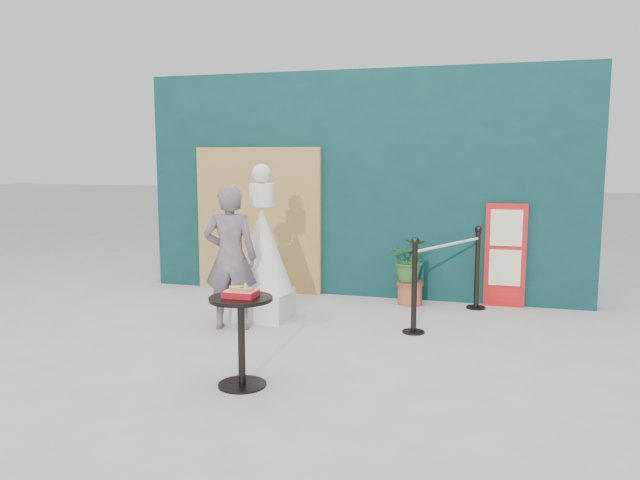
# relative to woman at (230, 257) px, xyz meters

# --- Properties ---
(ground) EXTENTS (60.00, 60.00, 0.00)m
(ground) POSITION_rel_woman_xyz_m (0.97, -1.06, -0.79)
(ground) COLOR #ADAAA5
(ground) RESTS_ON ground
(back_wall) EXTENTS (6.00, 0.30, 3.00)m
(back_wall) POSITION_rel_woman_xyz_m (0.97, 2.09, 0.71)
(back_wall) COLOR #092B2C
(back_wall) RESTS_ON ground
(bamboo_fence) EXTENTS (1.80, 0.08, 2.00)m
(bamboo_fence) POSITION_rel_woman_xyz_m (-0.43, 1.88, 0.21)
(bamboo_fence) COLOR tan
(bamboo_fence) RESTS_ON ground
(woman) EXTENTS (0.65, 0.50, 1.58)m
(woman) POSITION_rel_woman_xyz_m (0.00, 0.00, 0.00)
(woman) COLOR slate
(woman) RESTS_ON ground
(menu_board) EXTENTS (0.50, 0.07, 1.30)m
(menu_board) POSITION_rel_woman_xyz_m (2.87, 1.89, -0.14)
(menu_board) COLOR red
(menu_board) RESTS_ON ground
(statue) EXTENTS (0.70, 0.70, 1.79)m
(statue) POSITION_rel_woman_xyz_m (0.18, 0.49, -0.06)
(statue) COLOR white
(statue) RESTS_ON ground
(cafe_table) EXTENTS (0.52, 0.52, 0.75)m
(cafe_table) POSITION_rel_woman_xyz_m (0.80, -1.57, -0.29)
(cafe_table) COLOR black
(cafe_table) RESTS_ON ground
(food_basket) EXTENTS (0.26, 0.19, 0.11)m
(food_basket) POSITION_rel_woman_xyz_m (0.80, -1.57, -0.00)
(food_basket) COLOR red
(food_basket) RESTS_ON cafe_table
(planter) EXTENTS (0.51, 0.44, 0.86)m
(planter) POSITION_rel_woman_xyz_m (1.73, 1.65, -0.29)
(planter) COLOR #965431
(planter) RESTS_ON ground
(stanchion_barrier) EXTENTS (0.84, 1.54, 1.03)m
(stanchion_barrier) POSITION_rel_woman_xyz_m (2.25, 1.03, -0.30)
(stanchion_barrier) COLOR black
(stanchion_barrier) RESTS_ON ground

